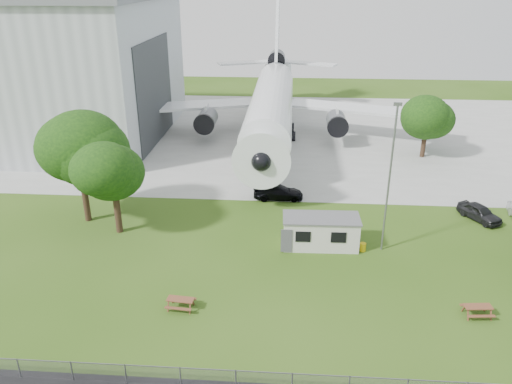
# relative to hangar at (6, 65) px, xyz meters

# --- Properties ---
(ground) EXTENTS (160.00, 160.00, 0.00)m
(ground) POSITION_rel_hangar_xyz_m (37.97, -36.00, -9.41)
(ground) COLOR #476622
(concrete_apron) EXTENTS (120.00, 46.00, 0.03)m
(concrete_apron) POSITION_rel_hangar_xyz_m (37.97, 2.00, -9.39)
(concrete_apron) COLOR #B7B7B2
(concrete_apron) RESTS_ON ground
(hangar) EXTENTS (43.00, 31.00, 18.55)m
(hangar) POSITION_rel_hangar_xyz_m (0.00, 0.00, 0.00)
(hangar) COLOR #B2B7BC
(hangar) RESTS_ON ground
(airliner) EXTENTS (46.36, 47.73, 17.69)m
(airliner) POSITION_rel_hangar_xyz_m (35.97, -0.14, -4.14)
(airliner) COLOR white
(airliner) RESTS_ON ground
(site_cabin) EXTENTS (6.78, 2.85, 2.62)m
(site_cabin) POSITION_rel_hangar_xyz_m (41.23, -29.55, -8.09)
(site_cabin) COLOR beige
(site_cabin) RESTS_ON ground
(picnic_west) EXTENTS (1.94, 1.67, 0.76)m
(picnic_west) POSITION_rel_hangar_xyz_m (31.52, -38.69, -9.41)
(picnic_west) COLOR brown
(picnic_west) RESTS_ON ground
(picnic_east) EXTENTS (1.93, 1.66, 0.76)m
(picnic_east) POSITION_rel_hangar_xyz_m (51.02, -38.10, -9.41)
(picnic_east) COLOR brown
(picnic_east) RESTS_ON ground
(lamp_mast) EXTENTS (0.16, 0.16, 12.00)m
(lamp_mast) POSITION_rel_hangar_xyz_m (46.17, -29.80, -3.41)
(lamp_mast) COLOR slate
(lamp_mast) RESTS_ON ground
(tree_west_big) EXTENTS (9.18, 9.18, 11.29)m
(tree_west_big) POSITION_rel_hangar_xyz_m (20.38, -26.30, -2.71)
(tree_west_big) COLOR #382619
(tree_west_big) RESTS_ON ground
(tree_west_small) EXTENTS (6.35, 6.35, 8.77)m
(tree_west_small) POSITION_rel_hangar_xyz_m (23.93, -28.28, -3.83)
(tree_west_small) COLOR #382619
(tree_west_small) RESTS_ON ground
(tree_far_apron) EXTENTS (6.27, 6.27, 8.16)m
(tree_far_apron) POSITION_rel_hangar_xyz_m (54.75, -6.56, -4.40)
(tree_far_apron) COLOR #382619
(tree_far_apron) RESTS_ON ground
(car_ne_hatch) EXTENTS (3.60, 4.50, 1.44)m
(car_ne_hatch) POSITION_rel_hangar_xyz_m (55.87, -23.70, -8.69)
(car_ne_hatch) COLOR black
(car_ne_hatch) RESTS_ON ground
(car_apron_van) EXTENTS (4.99, 2.20, 1.42)m
(car_apron_van) POSITION_rel_hangar_xyz_m (37.49, -20.36, -8.70)
(car_apron_van) COLOR black
(car_apron_van) RESTS_ON ground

